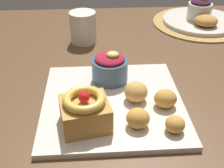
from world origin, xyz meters
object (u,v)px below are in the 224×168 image
(berry_ramekin, at_px, (110,67))
(fritter_extra, at_px, (175,124))
(fritter_middle, at_px, (165,98))
(fritter_back, at_px, (136,92))
(cake_slice, at_px, (85,111))
(back_pastry, at_px, (206,20))
(front_plate, at_px, (113,102))
(back_ramekin, at_px, (200,9))
(fritter_front, at_px, (138,118))
(coffee_mug, at_px, (83,27))
(back_plate, at_px, (200,21))

(berry_ramekin, bearing_deg, fritter_extra, -59.39)
(fritter_middle, relative_size, fritter_back, 0.94)
(cake_slice, relative_size, back_pastry, 1.35)
(front_plate, height_order, fritter_middle, fritter_middle)
(fritter_back, xyz_separation_m, back_ramekin, (0.28, 0.44, 0.02))
(fritter_front, relative_size, back_pastry, 0.59)
(fritter_back, relative_size, fritter_extra, 1.34)
(fritter_middle, height_order, fritter_extra, fritter_middle)
(coffee_mug, bearing_deg, front_plate, -78.36)
(back_plate, relative_size, back_ramekin, 3.14)
(fritter_back, height_order, coffee_mug, coffee_mug)
(fritter_extra, height_order, coffee_mug, coffee_mug)
(berry_ramekin, distance_m, fritter_extra, 0.21)
(back_ramekin, bearing_deg, fritter_extra, -111.85)
(berry_ramekin, relative_size, fritter_front, 1.87)
(berry_ramekin, xyz_separation_m, fritter_extra, (0.11, -0.18, -0.02))
(fritter_back, relative_size, back_plate, 0.20)
(back_plate, bearing_deg, cake_slice, -127.12)
(fritter_extra, bearing_deg, fritter_middle, 91.17)
(front_plate, distance_m, fritter_extra, 0.15)
(back_plate, bearing_deg, back_ramekin, 149.00)
(berry_ramekin, bearing_deg, front_plate, -89.42)
(cake_slice, relative_size, back_plate, 0.40)
(berry_ramekin, bearing_deg, cake_slice, -109.57)
(front_plate, distance_m, fritter_front, 0.10)
(fritter_extra, distance_m, back_pastry, 0.53)
(back_ramekin, xyz_separation_m, coffee_mug, (-0.39, -0.12, -0.00))
(fritter_middle, bearing_deg, cake_slice, -163.55)
(cake_slice, xyz_separation_m, back_plate, (0.39, 0.51, -0.03))
(back_ramekin, bearing_deg, fritter_front, -118.37)
(berry_ramekin, bearing_deg, fritter_back, -59.40)
(berry_ramekin, relative_size, back_plate, 0.33)
(fritter_middle, bearing_deg, fritter_front, -138.33)
(fritter_extra, bearing_deg, front_plate, 136.61)
(back_plate, height_order, coffee_mug, coffee_mug)
(front_plate, xyz_separation_m, coffee_mug, (-0.07, 0.32, 0.04))
(fritter_middle, height_order, coffee_mug, coffee_mug)
(coffee_mug, bearing_deg, fritter_front, -75.13)
(fritter_extra, distance_m, back_plate, 0.58)
(fritter_front, height_order, fritter_back, fritter_back)
(back_pastry, bearing_deg, berry_ramekin, -137.80)
(front_plate, distance_m, back_plate, 0.55)
(fritter_back, bearing_deg, back_pastry, 53.78)
(fritter_middle, relative_size, fritter_extra, 1.27)
(back_ramekin, relative_size, coffee_mug, 0.87)
(cake_slice, relative_size, back_ramekin, 1.26)
(back_plate, bearing_deg, coffee_mug, -163.48)
(back_plate, distance_m, back_pastry, 0.06)
(berry_ramekin, bearing_deg, back_ramekin, 47.84)
(cake_slice, bearing_deg, fritter_front, -5.59)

